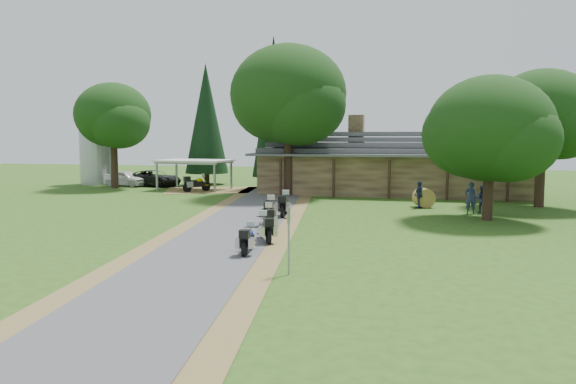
% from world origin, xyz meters
% --- Properties ---
extents(ground, '(120.00, 120.00, 0.00)m').
position_xyz_m(ground, '(0.00, 0.00, 0.00)').
color(ground, '#2C4B15').
rests_on(ground, ground).
extents(driveway, '(51.95, 51.95, 0.00)m').
position_xyz_m(driveway, '(-0.50, 4.00, 0.00)').
color(driveway, '#424245').
rests_on(driveway, ground).
extents(lodge, '(21.40, 9.40, 4.90)m').
position_xyz_m(lodge, '(6.00, 24.00, 2.45)').
color(lodge, '#4F3A28').
rests_on(lodge, ground).
extents(silo, '(3.31, 3.31, 6.51)m').
position_xyz_m(silo, '(-21.40, 26.13, 3.25)').
color(silo, gray).
rests_on(silo, ground).
extents(carport, '(6.10, 4.32, 2.52)m').
position_xyz_m(carport, '(-10.28, 22.84, 1.26)').
color(carport, silver).
rests_on(carport, ground).
extents(car_white_sedan, '(3.35, 5.75, 1.80)m').
position_xyz_m(car_white_sedan, '(-17.70, 24.59, 0.90)').
color(car_white_sedan, white).
rests_on(car_white_sedan, ground).
extents(car_dark_suv, '(3.55, 6.01, 2.15)m').
position_xyz_m(car_dark_suv, '(-15.25, 25.27, 1.08)').
color(car_dark_suv, black).
rests_on(car_dark_suv, ground).
extents(motorcycle_row_a, '(0.71, 1.73, 1.15)m').
position_xyz_m(motorcycle_row_a, '(1.84, -0.99, 0.58)').
color(motorcycle_row_a, navy).
rests_on(motorcycle_row_a, ground).
extents(motorcycle_row_b, '(1.33, 1.88, 1.24)m').
position_xyz_m(motorcycle_row_b, '(1.81, 1.52, 0.62)').
color(motorcycle_row_b, '#9A9EA1').
rests_on(motorcycle_row_b, ground).
extents(motorcycle_row_c, '(1.14, 1.95, 1.27)m').
position_xyz_m(motorcycle_row_c, '(1.29, 4.06, 0.64)').
color(motorcycle_row_c, yellow).
rests_on(motorcycle_row_c, ground).
extents(motorcycle_row_d, '(1.02, 2.15, 1.41)m').
position_xyz_m(motorcycle_row_d, '(0.77, 6.16, 0.71)').
color(motorcycle_row_d, '#CC5A22').
rests_on(motorcycle_row_d, ground).
extents(motorcycle_row_e, '(0.88, 2.10, 1.40)m').
position_xyz_m(motorcycle_row_e, '(0.80, 9.12, 0.70)').
color(motorcycle_row_e, black).
rests_on(motorcycle_row_e, ground).
extents(motorcycle_carport_a, '(1.93, 2.00, 1.43)m').
position_xyz_m(motorcycle_carport_a, '(-9.48, 21.30, 0.72)').
color(motorcycle_carport_a, '#C3BA00').
rests_on(motorcycle_carport_a, ground).
extents(person_a, '(0.63, 0.46, 2.17)m').
position_xyz_m(person_a, '(11.00, 12.47, 1.09)').
color(person_a, navy).
rests_on(person_a, ground).
extents(person_b, '(0.60, 0.48, 1.91)m').
position_xyz_m(person_b, '(11.67, 13.11, 0.96)').
color(person_b, navy).
rests_on(person_b, ground).
extents(person_c, '(0.65, 0.70, 1.99)m').
position_xyz_m(person_c, '(8.14, 14.52, 1.00)').
color(person_c, navy).
rests_on(person_c, ground).
extents(hay_bale, '(1.47, 1.40, 1.20)m').
position_xyz_m(hay_bale, '(8.40, 15.08, 0.60)').
color(hay_bale, olive).
rests_on(hay_bale, ground).
extents(sign_post, '(0.39, 0.07, 2.19)m').
position_xyz_m(sign_post, '(4.09, -3.85, 1.09)').
color(sign_post, gray).
rests_on(sign_post, ground).
extents(oak_lodge_left, '(8.68, 8.68, 12.27)m').
position_xyz_m(oak_lodge_left, '(-1.54, 20.03, 6.13)').
color(oak_lodge_left, black).
rests_on(oak_lodge_left, ground).
extents(oak_lodge_right, '(6.47, 6.47, 9.51)m').
position_xyz_m(oak_lodge_right, '(15.50, 16.86, 4.75)').
color(oak_lodge_right, black).
rests_on(oak_lodge_right, ground).
extents(oak_driveway, '(6.59, 6.59, 7.84)m').
position_xyz_m(oak_driveway, '(11.68, 10.27, 3.92)').
color(oak_driveway, black).
rests_on(oak_driveway, ground).
extents(oak_silo, '(6.46, 6.46, 10.22)m').
position_xyz_m(oak_silo, '(-17.70, 22.79, 5.11)').
color(oak_silo, black).
rests_on(oak_silo, ground).
extents(cedar_near, '(3.78, 3.78, 13.06)m').
position_xyz_m(cedar_near, '(-4.27, 26.15, 6.53)').
color(cedar_near, black).
rests_on(cedar_near, ground).
extents(cedar_far, '(4.01, 4.01, 11.23)m').
position_xyz_m(cedar_far, '(-11.32, 28.29, 5.62)').
color(cedar_far, black).
rests_on(cedar_far, ground).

